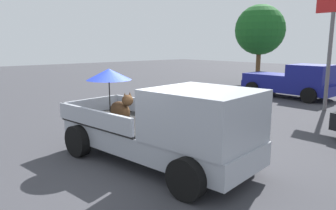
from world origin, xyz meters
The scene contains 5 objects.
ground_plane centered at (0.00, 0.00, 0.00)m, with size 80.00×80.00×0.00m, color #38383D.
pickup_truck_main centered at (0.44, 0.04, 0.96)m, with size 5.23×2.73×2.21m.
pickup_truck_red centered at (-2.59, 11.58, 0.87)m, with size 4.81×2.17×1.80m.
motel_sign centered at (0.08, 9.42, 3.53)m, with size 1.40×0.16×5.01m.
tree_by_lot centered at (-7.40, 15.76, 3.83)m, with size 3.54×3.54×5.61m.
Camera 1 is at (5.69, -4.62, 2.79)m, focal length 34.11 mm.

